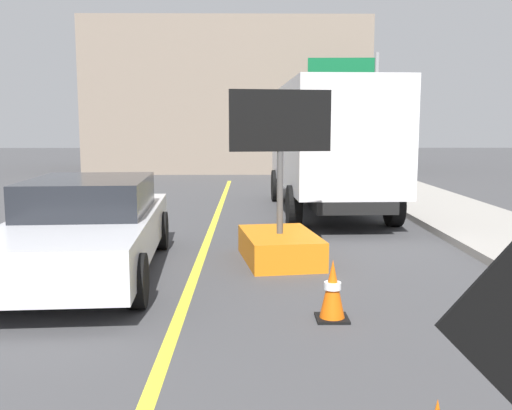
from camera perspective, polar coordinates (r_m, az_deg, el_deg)
lane_center_stripe at (r=5.11m, az=-10.01°, el=-16.89°), size 0.14×36.00×0.01m
arrow_board_trailer at (r=9.10m, az=2.38°, el=-2.65°), size 1.59×1.94×2.70m
box_truck at (r=14.12m, az=7.39°, el=6.10°), size 2.64×6.80×3.14m
pickup_car at (r=8.66m, az=-16.40°, el=-2.04°), size 2.30×5.14×1.38m
highway_guide_sign at (r=23.18m, az=9.97°, el=10.88°), size 2.79×0.22×5.00m
far_building_block at (r=29.81m, az=-2.70°, el=10.41°), size 12.96×8.51×6.98m
traffic_cone_mid_lane at (r=6.45m, az=7.64°, el=-8.44°), size 0.36×0.36×0.68m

